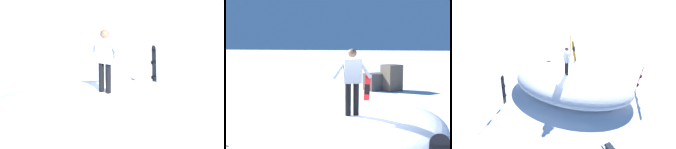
{
  "view_description": "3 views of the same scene",
  "coord_description": "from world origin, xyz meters",
  "views": [
    {
      "loc": [
        6.36,
        -3.64,
        3.72
      ],
      "look_at": [
        0.95,
        -0.11,
        1.76
      ],
      "focal_mm": 46.3,
      "sensor_mm": 36.0,
      "label": 1
    },
    {
      "loc": [
        -0.85,
        6.7,
        2.83
      ],
      "look_at": [
        0.9,
        -0.73,
        2.01
      ],
      "focal_mm": 45.42,
      "sensor_mm": 36.0,
      "label": 2
    },
    {
      "loc": [
        -8.63,
        -0.76,
        6.0
      ],
      "look_at": [
        0.17,
        0.18,
        1.17
      ],
      "focal_mm": 28.46,
      "sensor_mm": 36.0,
      "label": 3
    }
  ],
  "objects": [
    {
      "name": "rock_outcrop",
      "position": [
        0.32,
        -10.67,
        0.67
      ],
      "size": [
        2.44,
        1.56,
        1.59
      ],
      "color": "#4A4848",
      "rests_on": "ground"
    },
    {
      "name": "snowboarder_standing",
      "position": [
        0.36,
        0.05,
        2.03
      ],
      "size": [
        0.93,
        0.51,
        1.62
      ],
      "color": "black",
      "rests_on": "snow_mound"
    },
    {
      "name": "snow_mound",
      "position": [
        0.43,
        -0.25,
        0.55
      ],
      "size": [
        6.68,
        8.26,
        1.1
      ],
      "primitive_type": "ellipsoid",
      "rotation": [
        0.0,
        0.0,
        1.25
      ],
      "color": "white",
      "rests_on": "ground"
    },
    {
      "name": "snowboard_primary_upright",
      "position": [
        0.54,
        -4.12,
        0.89
      ],
      "size": [
        0.32,
        0.3,
        1.73
      ],
      "color": "red",
      "rests_on": "ground"
    }
  ]
}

